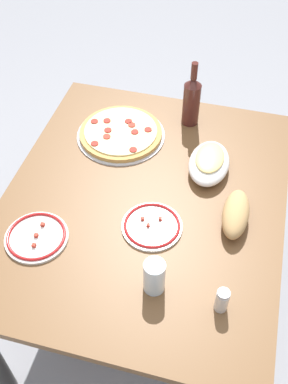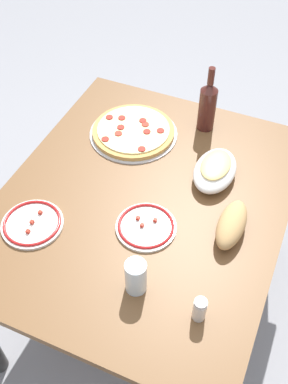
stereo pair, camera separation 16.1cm
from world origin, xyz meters
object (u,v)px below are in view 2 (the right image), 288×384
(wine_bottle, at_px, (208,105))
(bread_loaf, at_px, (232,225))
(dining_table, at_px, (144,217))
(spice_shaker, at_px, (200,309))
(side_plate_near, at_px, (146,226))
(side_plate_far, at_px, (32,223))
(baked_pasta_dish, at_px, (215,169))
(pepperoni_pizza, at_px, (133,131))
(water_glass, at_px, (136,277))

(wine_bottle, bearing_deg, bread_loaf, -152.87)
(dining_table, distance_m, spice_shaker, 0.51)
(wine_bottle, bearing_deg, side_plate_near, 178.27)
(wine_bottle, xyz_separation_m, side_plate_far, (-0.72, 0.38, -0.10))
(baked_pasta_dish, bearing_deg, wine_bottle, 25.03)
(side_plate_far, distance_m, bread_loaf, 0.67)
(pepperoni_pizza, relative_size, bread_loaf, 1.69)
(wine_bottle, height_order, side_plate_far, wine_bottle)
(side_plate_near, bearing_deg, baked_pasta_dish, -23.53)
(water_glass, height_order, spice_shaker, water_glass)
(baked_pasta_dish, distance_m, water_glass, 0.55)
(side_plate_far, bearing_deg, pepperoni_pizza, -12.26)
(pepperoni_pizza, height_order, spice_shaker, spice_shaker)
(baked_pasta_dish, height_order, spice_shaker, spice_shaker)
(side_plate_far, relative_size, spice_shaker, 2.44)
(side_plate_near, height_order, spice_shaker, spice_shaker)
(side_plate_near, bearing_deg, water_glass, -164.38)
(bread_loaf, distance_m, spice_shaker, 0.33)
(baked_pasta_dish, distance_m, spice_shaker, 0.57)
(spice_shaker, bearing_deg, pepperoni_pizza, 37.38)
(baked_pasta_dish, bearing_deg, bread_loaf, -150.52)
(wine_bottle, height_order, water_glass, wine_bottle)
(side_plate_near, bearing_deg, side_plate_far, 111.52)
(dining_table, relative_size, side_plate_near, 5.83)
(baked_pasta_dish, height_order, bread_loaf, bread_loaf)
(dining_table, xyz_separation_m, pepperoni_pizza, (0.30, 0.18, 0.13))
(dining_table, distance_m, bread_loaf, 0.36)
(water_glass, distance_m, side_plate_near, 0.24)
(pepperoni_pizza, bearing_deg, baked_pasta_dish, -105.27)
(water_glass, bearing_deg, dining_table, 19.53)
(wine_bottle, relative_size, side_plate_far, 1.33)
(dining_table, bearing_deg, wine_bottle, -9.62)
(baked_pasta_dish, bearing_deg, dining_table, 134.70)
(side_plate_far, bearing_deg, wine_bottle, -27.53)
(water_glass, xyz_separation_m, bread_loaf, (0.32, -0.20, -0.02))
(side_plate_near, bearing_deg, dining_table, 26.09)
(dining_table, height_order, pepperoni_pizza, pepperoni_pizza)
(side_plate_near, distance_m, spice_shaker, 0.36)
(wine_bottle, bearing_deg, side_plate_far, 152.47)
(water_glass, bearing_deg, side_plate_far, 79.38)
(baked_pasta_dish, bearing_deg, spice_shaker, -167.05)
(baked_pasta_dish, bearing_deg, side_plate_far, 132.81)
(pepperoni_pizza, relative_size, water_glass, 2.94)
(baked_pasta_dish, bearing_deg, pepperoni_pizza, 74.73)
(water_glass, xyz_separation_m, spice_shaker, (-0.02, -0.21, -0.02))
(water_glass, relative_size, bread_loaf, 0.57)
(wine_bottle, height_order, bread_loaf, wine_bottle)
(water_glass, bearing_deg, side_plate_near, 15.62)
(pepperoni_pizza, bearing_deg, wine_bottle, -58.07)
(dining_table, bearing_deg, side_plate_far, 131.48)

